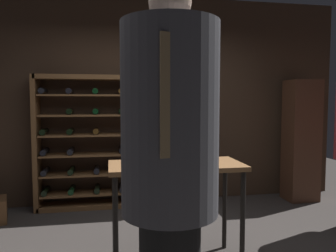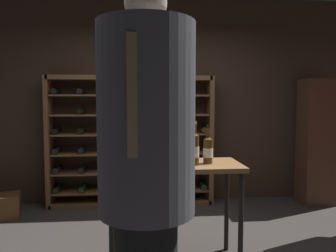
{
  "view_description": "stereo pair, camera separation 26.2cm",
  "coord_description": "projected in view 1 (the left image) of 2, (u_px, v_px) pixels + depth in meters",
  "views": [
    {
      "loc": [
        -0.49,
        -2.76,
        1.45
      ],
      "look_at": [
        0.04,
        0.21,
        1.22
      ],
      "focal_mm": 35.29,
      "sensor_mm": 36.0,
      "label": 1
    },
    {
      "loc": [
        -0.23,
        -2.8,
        1.45
      ],
      "look_at": [
        0.04,
        0.21,
        1.22
      ],
      "focal_mm": 35.29,
      "sensor_mm": 36.0,
      "label": 2
    }
  ],
  "objects": [
    {
      "name": "wine_bottle_gold_foil",
      "position": [
        197.0,
        148.0,
        2.83
      ],
      "size": [
        0.07,
        0.07,
        0.37
      ],
      "color": "#4C3314",
      "rests_on": "tasting_table"
    },
    {
      "name": "wine_glass_stemmed_right",
      "position": [
        169.0,
        152.0,
        2.88
      ],
      "size": [
        0.08,
        0.08,
        0.14
      ],
      "color": "silver",
      "rests_on": "tasting_table"
    },
    {
      "name": "tasting_table",
      "position": [
        176.0,
        176.0,
        2.9
      ],
      "size": [
        1.17,
        0.54,
        0.9
      ],
      "color": "brown",
      "rests_on": "ground"
    },
    {
      "name": "wine_glass_stemmed_left",
      "position": [
        142.0,
        149.0,
        2.98
      ],
      "size": [
        0.08,
        0.08,
        0.15
      ],
      "color": "silver",
      "rests_on": "tasting_table"
    },
    {
      "name": "wine_bottle_green_slim",
      "position": [
        209.0,
        149.0,
        2.91
      ],
      "size": [
        0.09,
        0.09,
        0.34
      ],
      "color": "#4C3314",
      "rests_on": "tasting_table"
    },
    {
      "name": "display_cabinet",
      "position": [
        301.0,
        141.0,
        4.81
      ],
      "size": [
        0.44,
        0.36,
        1.75
      ],
      "primitive_type": "cube",
      "color": "#4C2D1E",
      "rests_on": "ground"
    },
    {
      "name": "wine_rack",
      "position": [
        120.0,
        142.0,
        4.54
      ],
      "size": [
        2.27,
        0.32,
        1.8
      ],
      "color": "brown",
      "rests_on": "ground"
    },
    {
      "name": "person_host_in_suit",
      "position": [
        170.0,
        165.0,
        1.67
      ],
      "size": [
        0.49,
        0.5,
        2.04
      ],
      "rotation": [
        0.0,
        0.0,
        0.26
      ],
      "color": "black",
      "rests_on": "ground"
    },
    {
      "name": "wine_bottle_red_label",
      "position": [
        183.0,
        148.0,
        2.98
      ],
      "size": [
        0.09,
        0.09,
        0.36
      ],
      "color": "black",
      "rests_on": "tasting_table"
    },
    {
      "name": "back_wall",
      "position": [
        143.0,
        100.0,
        4.76
      ],
      "size": [
        5.88,
        0.1,
        2.93
      ],
      "primitive_type": "cube",
      "color": "#3D2B1E",
      "rests_on": "ground"
    }
  ]
}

